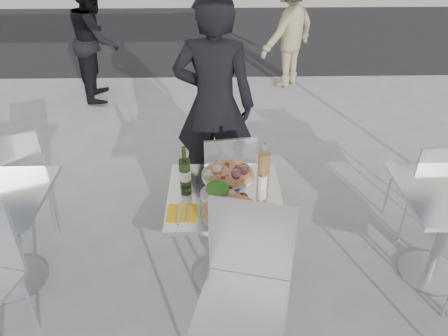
{
  "coord_description": "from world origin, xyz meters",
  "views": [
    {
      "loc": [
        -0.05,
        -2.24,
        2.39
      ],
      "look_at": [
        0.0,
        0.15,
        0.85
      ],
      "focal_mm": 35.0,
      "sensor_mm": 36.0,
      "label": 1
    }
  ],
  "objects_px": {
    "side_chair_rfar": "(430,181)",
    "pizza_near": "(231,212)",
    "sugar_shaker": "(262,180)",
    "pedestrian_a": "(95,40)",
    "pedestrian_b": "(288,30)",
    "chair_near": "(246,279)",
    "carafe": "(264,167)",
    "wineglass_red_a": "(236,174)",
    "napkin_left": "(182,213)",
    "napkin_right": "(271,215)",
    "wine_bottle": "(185,172)",
    "salad_plate": "(218,190)",
    "wineglass_white_a": "(207,175)",
    "side_chair_lfar": "(15,176)",
    "wineglass_red_b": "(244,170)",
    "pizza_far": "(228,173)",
    "main_table": "(225,220)",
    "chair_far": "(228,172)",
    "wineglass_white_b": "(217,167)",
    "woman_diner": "(214,106)"
  },
  "relations": [
    {
      "from": "chair_far",
      "to": "side_chair_lfar",
      "type": "height_order",
      "value": "side_chair_lfar"
    },
    {
      "from": "pizza_near",
      "to": "wineglass_white_a",
      "type": "distance_m",
      "value": 0.3
    },
    {
      "from": "pizza_far",
      "to": "wineglass_white_a",
      "type": "bearing_deg",
      "value": -130.16
    },
    {
      "from": "main_table",
      "to": "carafe",
      "type": "xyz_separation_m",
      "value": [
        0.26,
        0.13,
        0.33
      ]
    },
    {
      "from": "pizza_far",
      "to": "wineglass_red_b",
      "type": "bearing_deg",
      "value": -46.96
    },
    {
      "from": "chair_near",
      "to": "wineglass_red_b",
      "type": "xyz_separation_m",
      "value": [
        0.02,
        0.7,
        0.25
      ]
    },
    {
      "from": "main_table",
      "to": "napkin_left",
      "type": "relative_size",
      "value": 3.75
    },
    {
      "from": "sugar_shaker",
      "to": "side_chair_rfar",
      "type": "bearing_deg",
      "value": 15.81
    },
    {
      "from": "side_chair_rfar",
      "to": "sugar_shaker",
      "type": "relative_size",
      "value": 8.11
    },
    {
      "from": "pedestrian_b",
      "to": "wineglass_red_b",
      "type": "bearing_deg",
      "value": 31.67
    },
    {
      "from": "pizza_near",
      "to": "napkin_left",
      "type": "height_order",
      "value": "pizza_near"
    },
    {
      "from": "pizza_far",
      "to": "salad_plate",
      "type": "bearing_deg",
      "value": -108.46
    },
    {
      "from": "napkin_left",
      "to": "wineglass_white_b",
      "type": "bearing_deg",
      "value": 58.75
    },
    {
      "from": "pedestrian_a",
      "to": "wine_bottle",
      "type": "bearing_deg",
      "value": -165.28
    },
    {
      "from": "chair_far",
      "to": "wineglass_white_b",
      "type": "relative_size",
      "value": 5.44
    },
    {
      "from": "wineglass_red_a",
      "to": "napkin_left",
      "type": "bearing_deg",
      "value": -142.86
    },
    {
      "from": "chair_near",
      "to": "side_chair_lfar",
      "type": "relative_size",
      "value": 1.08
    },
    {
      "from": "pizza_near",
      "to": "wine_bottle",
      "type": "relative_size",
      "value": 1.18
    },
    {
      "from": "chair_near",
      "to": "salad_plate",
      "type": "bearing_deg",
      "value": 117.94
    },
    {
      "from": "chair_far",
      "to": "wineglass_white_a",
      "type": "relative_size",
      "value": 5.44
    },
    {
      "from": "side_chair_rfar",
      "to": "wineglass_red_a",
      "type": "distance_m",
      "value": 1.59
    },
    {
      "from": "main_table",
      "to": "wineglass_red_a",
      "type": "height_order",
      "value": "wineglass_red_a"
    },
    {
      "from": "wineglass_red_a",
      "to": "chair_near",
      "type": "bearing_deg",
      "value": -87.56
    },
    {
      "from": "main_table",
      "to": "pedestrian_a",
      "type": "distance_m",
      "value": 3.69
    },
    {
      "from": "chair_near",
      "to": "pizza_far",
      "type": "distance_m",
      "value": 0.82
    },
    {
      "from": "wine_bottle",
      "to": "carafe",
      "type": "height_order",
      "value": "wine_bottle"
    },
    {
      "from": "chair_far",
      "to": "pedestrian_a",
      "type": "bearing_deg",
      "value": -66.81
    },
    {
      "from": "chair_far",
      "to": "salad_plate",
      "type": "xyz_separation_m",
      "value": [
        -0.09,
        -0.63,
        0.28
      ]
    },
    {
      "from": "salad_plate",
      "to": "wineglass_white_a",
      "type": "height_order",
      "value": "wineglass_white_a"
    },
    {
      "from": "side_chair_lfar",
      "to": "salad_plate",
      "type": "bearing_deg",
      "value": 136.51
    },
    {
      "from": "pedestrian_a",
      "to": "pedestrian_b",
      "type": "xyz_separation_m",
      "value": [
        2.52,
        0.37,
        0.01
      ]
    },
    {
      "from": "pizza_near",
      "to": "pizza_far",
      "type": "relative_size",
      "value": 0.98
    },
    {
      "from": "pedestrian_a",
      "to": "wineglass_white_b",
      "type": "relative_size",
      "value": 9.72
    },
    {
      "from": "chair_near",
      "to": "carafe",
      "type": "relative_size",
      "value": 3.57
    },
    {
      "from": "sugar_shaker",
      "to": "salad_plate",
      "type": "bearing_deg",
      "value": -164.25
    },
    {
      "from": "main_table",
      "to": "napkin_left",
      "type": "bearing_deg",
      "value": -143.53
    },
    {
      "from": "side_chair_rfar",
      "to": "pizza_near",
      "type": "distance_m",
      "value": 1.69
    },
    {
      "from": "carafe",
      "to": "napkin_left",
      "type": "relative_size",
      "value": 1.45
    },
    {
      "from": "chair_far",
      "to": "pedestrian_b",
      "type": "height_order",
      "value": "pedestrian_b"
    },
    {
      "from": "napkin_left",
      "to": "napkin_right",
      "type": "height_order",
      "value": "same"
    },
    {
      "from": "chair_near",
      "to": "wine_bottle",
      "type": "xyz_separation_m",
      "value": [
        -0.35,
        0.68,
        0.25
      ]
    },
    {
      "from": "main_table",
      "to": "wineglass_white_a",
      "type": "distance_m",
      "value": 0.34
    },
    {
      "from": "pedestrian_b",
      "to": "pizza_near",
      "type": "bearing_deg",
      "value": 31.34
    },
    {
      "from": "pedestrian_b",
      "to": "pizza_near",
      "type": "height_order",
      "value": "pedestrian_b"
    },
    {
      "from": "chair_far",
      "to": "side_chair_rfar",
      "type": "bearing_deg",
      "value": 166.24
    },
    {
      "from": "pedestrian_a",
      "to": "napkin_right",
      "type": "xyz_separation_m",
      "value": [
        1.83,
        -3.55,
        -0.01
      ]
    },
    {
      "from": "chair_far",
      "to": "woman_diner",
      "type": "height_order",
      "value": "woman_diner"
    },
    {
      "from": "side_chair_lfar",
      "to": "side_chair_rfar",
      "type": "relative_size",
      "value": 1.11
    },
    {
      "from": "pizza_near",
      "to": "pedestrian_a",
      "type": "bearing_deg",
      "value": 114.4
    },
    {
      "from": "pizza_near",
      "to": "wineglass_red_a",
      "type": "bearing_deg",
      "value": 80.84
    }
  ]
}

